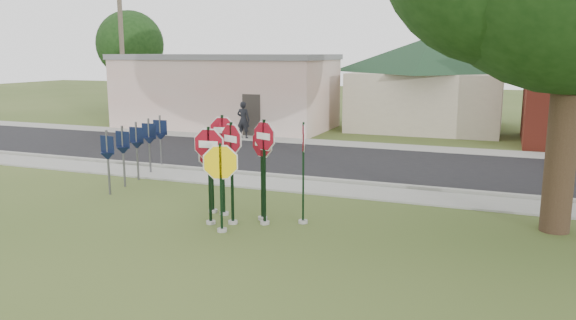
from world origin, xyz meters
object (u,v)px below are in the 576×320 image
at_px(utility_pole_near, 121,40).
at_px(pedestrian, 243,120).
at_px(stop_sign_left, 209,161).
at_px(stop_sign_yellow, 221,176).
at_px(stop_sign_center, 232,159).

relative_size(utility_pole_near, pedestrian, 5.15).
distance_m(stop_sign_left, pedestrian, 14.25).
xyz_separation_m(stop_sign_yellow, pedestrian, (-5.98, 13.63, -0.42)).
relative_size(stop_sign_yellow, stop_sign_left, 0.88).
bearing_deg(stop_sign_yellow, stop_sign_center, 93.50).
xyz_separation_m(stop_sign_yellow, stop_sign_left, (-0.56, 0.46, 0.23)).
xyz_separation_m(stop_sign_left, pedestrian, (-5.41, 13.16, -0.65)).
xyz_separation_m(utility_pole_near, pedestrian, (7.96, -1.08, -3.98)).
height_order(stop_sign_left, pedestrian, stop_sign_left).
bearing_deg(stop_sign_left, pedestrian, 112.35).
relative_size(stop_sign_center, stop_sign_left, 1.04).
bearing_deg(stop_sign_center, pedestrian, 114.62).
xyz_separation_m(stop_sign_center, stop_sign_left, (-0.52, -0.21, -0.06)).
bearing_deg(stop_sign_yellow, utility_pole_near, 133.47).
bearing_deg(stop_sign_left, stop_sign_center, 21.81).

